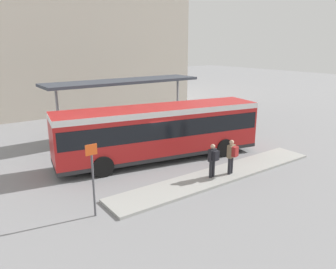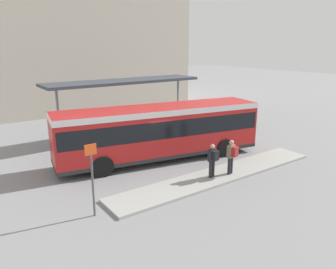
{
  "view_description": "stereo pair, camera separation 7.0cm",
  "coord_description": "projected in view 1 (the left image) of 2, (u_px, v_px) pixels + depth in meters",
  "views": [
    {
      "loc": [
        -9.68,
        -14.29,
        6.21
      ],
      "look_at": [
        0.56,
        0.0,
        1.33
      ],
      "focal_mm": 35.0,
      "sensor_mm": 36.0,
      "label": 1
    },
    {
      "loc": [
        -9.62,
        -14.33,
        6.21
      ],
      "look_at": [
        0.56,
        0.0,
        1.33
      ],
      "focal_mm": 35.0,
      "sensor_mm": 36.0,
      "label": 2
    }
  ],
  "objects": [
    {
      "name": "station_shelter",
      "position": [
        124.0,
        82.0,
        21.99
      ],
      "size": [
        10.74,
        2.56,
        3.88
      ],
      "color": "#383D47",
      "rests_on": "ground_plane"
    },
    {
      "name": "bicycle_white",
      "position": [
        236.0,
        124.0,
        24.55
      ],
      "size": [
        0.48,
        1.77,
        0.76
      ],
      "rotation": [
        0.0,
        0.0,
        1.5
      ],
      "color": "black",
      "rests_on": "ground_plane"
    },
    {
      "name": "city_bus",
      "position": [
        160.0,
        129.0,
        17.83
      ],
      "size": [
        11.53,
        4.46,
        2.97
      ],
      "rotation": [
        0.0,
        0.0,
        -0.19
      ],
      "color": "red",
      "rests_on": "ground_plane"
    },
    {
      "name": "curb_island",
      "position": [
        220.0,
        175.0,
        15.92
      ],
      "size": [
        11.81,
        1.8,
        0.12
      ],
      "color": "#9E9E99",
      "rests_on": "ground_plane"
    },
    {
      "name": "station_building",
      "position": [
        70.0,
        14.0,
        33.49
      ],
      "size": [
        20.96,
        12.71,
        18.42
      ],
      "color": "#B2A899",
      "rests_on": "ground_plane"
    },
    {
      "name": "pedestrian_waiting",
      "position": [
        213.0,
        159.0,
        15.25
      ],
      "size": [
        0.41,
        0.44,
        1.63
      ],
      "rotation": [
        0.0,
        0.0,
        1.65
      ],
      "color": "#232328",
      "rests_on": "curb_island"
    },
    {
      "name": "bicycle_black",
      "position": [
        228.0,
        123.0,
        25.14
      ],
      "size": [
        0.48,
        1.64,
        0.71
      ],
      "rotation": [
        0.0,
        0.0,
        1.73
      ],
      "color": "black",
      "rests_on": "ground_plane"
    },
    {
      "name": "potted_planter_near_shelter",
      "position": [
        176.0,
        129.0,
        22.07
      ],
      "size": [
        0.77,
        0.77,
        1.31
      ],
      "color": "slate",
      "rests_on": "ground_plane"
    },
    {
      "name": "ground_plane",
      "position": [
        160.0,
        159.0,
        18.29
      ],
      "size": [
        120.0,
        120.0,
        0.0
      ],
      "primitive_type": "plane",
      "color": "gray"
    },
    {
      "name": "platform_sign",
      "position": [
        93.0,
        177.0,
        11.85
      ],
      "size": [
        0.44,
        0.08,
        2.8
      ],
      "color": "#4C4C51",
      "rests_on": "ground_plane"
    },
    {
      "name": "pedestrian_companion",
      "position": [
        232.0,
        155.0,
        15.64
      ],
      "size": [
        0.45,
        0.5,
        1.7
      ],
      "rotation": [
        0.0,
        0.0,
        1.79
      ],
      "color": "#232328",
      "rests_on": "curb_island"
    },
    {
      "name": "bicycle_red",
      "position": [
        222.0,
        121.0,
        25.74
      ],
      "size": [
        0.48,
        1.73,
        0.75
      ],
      "rotation": [
        0.0,
        0.0,
        -1.41
      ],
      "color": "black",
      "rests_on": "ground_plane"
    }
  ]
}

